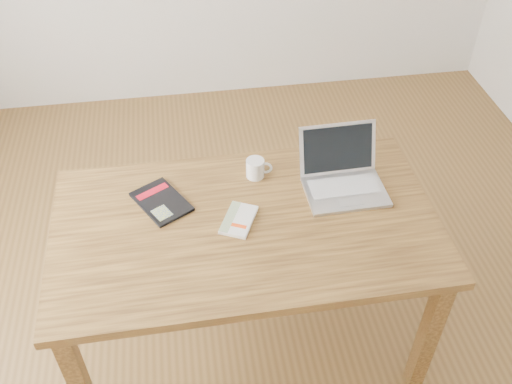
{
  "coord_description": "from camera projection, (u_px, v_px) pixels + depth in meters",
  "views": [
    {
      "loc": [
        -0.31,
        -1.75,
        2.36
      ],
      "look_at": [
        -0.05,
        -0.11,
        0.85
      ],
      "focal_mm": 40.0,
      "sensor_mm": 36.0,
      "label": 1
    }
  ],
  "objects": [
    {
      "name": "desk",
      "position": [
        246.0,
        237.0,
        2.32
      ],
      "size": [
        1.54,
        0.89,
        0.75
      ],
      "rotation": [
        0.0,
        0.0,
        0.01
      ],
      "color": "brown",
      "rests_on": "ground"
    },
    {
      "name": "black_guidebook",
      "position": [
        161.0,
        202.0,
        2.34
      ],
      "size": [
        0.27,
        0.3,
        0.01
      ],
      "rotation": [
        0.0,
        0.0,
        0.52
      ],
      "color": "black",
      "rests_on": "desk"
    },
    {
      "name": "coffee_mug",
      "position": [
        256.0,
        168.0,
        2.44
      ],
      "size": [
        0.11,
        0.08,
        0.08
      ],
      "rotation": [
        0.0,
        0.0,
        -0.12
      ],
      "color": "white",
      "rests_on": "desk"
    },
    {
      "name": "room",
      "position": [
        247.0,
        64.0,
        1.98
      ],
      "size": [
        4.04,
        4.04,
        2.7
      ],
      "color": "brown",
      "rests_on": "ground"
    },
    {
      "name": "laptop",
      "position": [
        343.0,
        176.0,
        2.4
      ],
      "size": [
        0.34,
        0.32,
        0.22
      ],
      "rotation": [
        0.0,
        0.0,
        0.02
      ],
      "color": "silver",
      "rests_on": "desk"
    },
    {
      "name": "white_guidebook",
      "position": [
        239.0,
        220.0,
        2.26
      ],
      "size": [
        0.18,
        0.21,
        0.02
      ],
      "rotation": [
        0.0,
        0.0,
        -0.44
      ],
      "color": "silver",
      "rests_on": "desk"
    }
  ]
}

